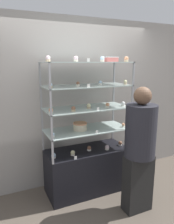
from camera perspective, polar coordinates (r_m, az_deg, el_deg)
name	(u,v)px	position (r m, az deg, el deg)	size (l,w,h in m)	color
ground_plane	(87,189)	(3.61, 0.00, -19.56)	(20.00, 20.00, 0.00)	brown
back_wall	(76,103)	(3.48, -2.83, 2.34)	(8.00, 0.05, 2.60)	gray
display_base	(87,170)	(3.44, 0.00, -14.88)	(1.21, 0.53, 0.66)	black
display_riser_lower	(87,130)	(3.20, 0.00, -4.80)	(1.21, 0.53, 0.32)	#99999E
display_riser_middle	(87,109)	(3.11, 0.00, 0.80)	(1.21, 0.53, 0.32)	#99999E
display_riser_upper	(87,87)	(3.06, 0.00, 6.64)	(1.21, 0.53, 0.32)	#99999E
display_riser_top	(87,63)	(3.05, 0.00, 12.62)	(1.21, 0.53, 0.32)	#99999E
layer_cake_centerpiece	(80,126)	(3.13, -1.78, -3.78)	(0.20, 0.20, 0.11)	beige
sheet_cake_frosted	(111,59)	(3.19, 6.22, 13.53)	(0.19, 0.12, 0.07)	#C66660
cupcake_0	(54,156)	(3.05, -8.72, -11.23)	(0.06, 0.06, 0.07)	white
cupcake_1	(73,153)	(3.10, -3.73, -10.66)	(0.06, 0.06, 0.07)	beige
cupcake_2	(89,148)	(3.25, 0.56, -9.48)	(0.06, 0.06, 0.07)	white
cupcake_3	(107,148)	(3.30, 5.27, -9.22)	(0.06, 0.06, 0.07)	beige
cupcake_4	(120,143)	(3.48, 8.68, -8.11)	(0.06, 0.06, 0.07)	white
price_tag_0	(76,158)	(2.98, -3.01, -11.88)	(0.04, 0.00, 0.04)	white
cupcake_5	(53,135)	(2.87, -8.91, -5.97)	(0.05, 0.05, 0.06)	white
cupcake_6	(123,125)	(3.33, 9.46, -3.37)	(0.05, 0.05, 0.06)	beige
price_tag_1	(97,132)	(2.99, 2.60, -5.25)	(0.04, 0.00, 0.04)	white
cupcake_7	(51,111)	(2.80, -9.41, 0.35)	(0.06, 0.06, 0.07)	beige
cupcake_8	(73,109)	(2.87, -3.57, 0.82)	(0.06, 0.06, 0.07)	#CCB28C
cupcake_9	(89,106)	(3.05, 0.47, 1.55)	(0.06, 0.06, 0.07)	#CCB28C
cupcake_10	(108,105)	(3.13, 5.39, 1.77)	(0.06, 0.06, 0.07)	beige
cupcake_11	(123,104)	(3.26, 9.43, 2.12)	(0.06, 0.06, 0.07)	white
price_tag_2	(98,109)	(2.91, 2.92, 0.76)	(0.04, 0.00, 0.04)	white
cupcake_12	(51,85)	(2.77, -9.50, 6.87)	(0.05, 0.05, 0.07)	#CCB28C
cupcake_13	(78,84)	(2.91, -2.39, 7.33)	(0.05, 0.05, 0.07)	beige
cupcake_14	(100,83)	(3.07, 3.49, 7.60)	(0.05, 0.05, 0.07)	white
cupcake_15	(125,82)	(3.22, 9.98, 7.67)	(0.05, 0.05, 0.07)	#CCB28C
price_tag_3	(89,86)	(2.80, 0.40, 6.91)	(0.04, 0.00, 0.04)	white
cupcake_16	(48,59)	(2.82, -10.17, 13.52)	(0.06, 0.06, 0.08)	#CCB28C
cupcake_17	(76,59)	(2.91, -2.92, 13.68)	(0.06, 0.06, 0.08)	beige
cupcake_18	(102,59)	(3.06, 4.01, 13.62)	(0.06, 0.06, 0.08)	beige
cupcake_19	(126,59)	(3.21, 10.24, 13.42)	(0.06, 0.06, 0.08)	#CCB28C
price_tag_4	(88,60)	(2.78, 0.37, 13.45)	(0.04, 0.00, 0.04)	white
customer_figure	(140,148)	(2.87, 13.59, -9.02)	(0.39, 0.39, 1.65)	black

